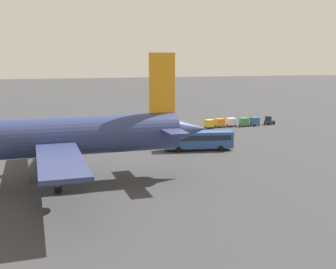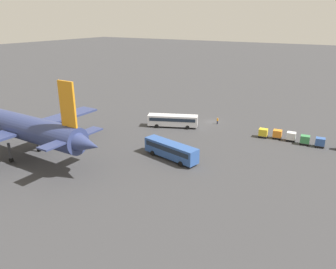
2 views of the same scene
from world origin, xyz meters
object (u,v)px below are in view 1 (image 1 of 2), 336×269
Objects in this scene: worker_person at (151,125)px; cargo_cart_green at (244,121)px; baggage_tug at (269,121)px; cargo_cart_white at (231,122)px; shuttle_bus_near at (122,128)px; airplane at (44,138)px; cargo_cart_blue at (255,121)px; cargo_cart_orange at (220,122)px; shuttle_bus_far at (198,139)px; cargo_cart_yellow at (210,123)px.

cargo_cart_green is at bearing 169.82° from worker_person.
baggage_tug is 1.18× the size of cargo_cart_white.
cargo_cart_green is (-31.12, -4.09, -0.68)m from shuttle_bus_near.
cargo_cart_green is at bearing 166.57° from cargo_cart_white.
airplane is 66.69m from baggage_tug.
cargo_cart_green is at bearing 1.88° from cargo_cart_blue.
shuttle_bus_far is at bearing 55.50° from cargo_cart_orange.
airplane reaches higher than shuttle_bus_near.
baggage_tug is at bearing 179.41° from cargo_cart_orange.
airplane is 20.37× the size of cargo_cart_blue.
shuttle_bus_near is 31.40m from cargo_cart_green.
shuttle_bus_near is at bearing -117.03° from airplane.
cargo_cart_green is 1.00× the size of cargo_cart_white.
cargo_cart_blue is (-34.17, -4.19, -0.68)m from shuttle_bus_near.
cargo_cart_orange is 1.00× the size of cargo_cart_yellow.
airplane is at bearing 34.79° from cargo_cart_blue.
cargo_cart_green reaches higher than worker_person.
cargo_cart_green is at bearing -1.38° from baggage_tug.
shuttle_bus_far is 4.94× the size of baggage_tug.
shuttle_bus_far reaches higher than cargo_cart_blue.
baggage_tug is at bearing -173.67° from cargo_cart_blue.
baggage_tug is 29.85m from worker_person.
cargo_cart_orange is (-15.37, -22.36, -0.79)m from shuttle_bus_far.
cargo_cart_orange is at bearing 0.08° from cargo_cart_white.
baggage_tug is at bearing 173.45° from worker_person.
airplane reaches higher than worker_person.
cargo_cart_yellow is at bearing 7.32° from cargo_cart_white.
baggage_tug is 13.54m from cargo_cart_orange.
shuttle_bus_far is 7.16× the size of worker_person.
worker_person is 0.81× the size of cargo_cart_blue.
shuttle_bus_far is 30.49m from cargo_cart_green.
cargo_cart_blue is at bearing -125.71° from shuttle_bus_far.
shuttle_bus_near is at bearing 10.89° from cargo_cart_orange.
cargo_cart_green is (3.05, 0.10, 0.00)m from cargo_cart_blue.
cargo_cart_blue is at bearing 171.25° from worker_person.
cargo_cart_orange is at bearing 168.54° from worker_person.
airplane reaches higher than shuttle_bus_far.
cargo_cart_white is 1.00× the size of cargo_cart_yellow.
shuttle_bus_far is at bearing -150.91° from airplane.
cargo_cart_orange is at bearing -111.76° from shuttle_bus_far.
cargo_cart_blue is at bearing 176.10° from cargo_cart_orange.
shuttle_bus_far reaches higher than cargo_cart_green.
baggage_tug is 4.41m from cargo_cart_blue.
cargo_cart_yellow is at bearing -136.17° from airplane.
cargo_cart_blue is 1.00× the size of cargo_cart_yellow.
airplane reaches higher than cargo_cart_yellow.
airplane is 30.58m from shuttle_bus_far.
cargo_cart_blue is at bearing -178.12° from cargo_cart_green.
shuttle_bus_near is 5.93× the size of cargo_cart_yellow.
cargo_cart_orange is at bearing 168.18° from shuttle_bus_near.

